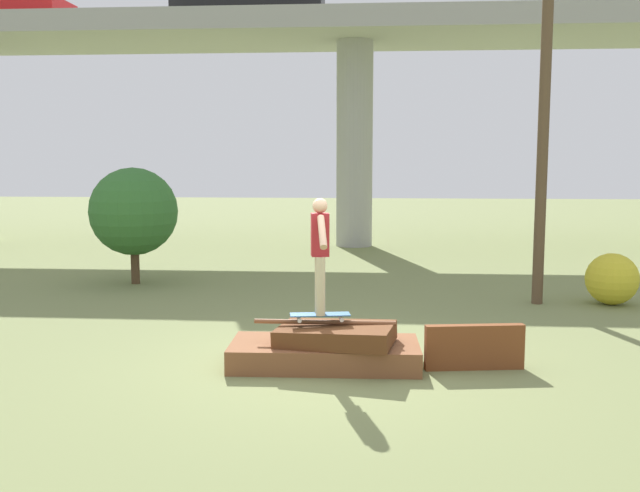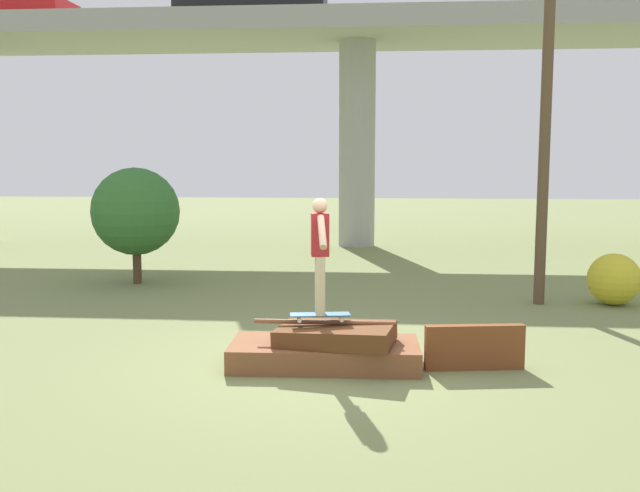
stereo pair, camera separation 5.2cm
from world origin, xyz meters
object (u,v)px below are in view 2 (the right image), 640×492
Objects in this scene: utility_pole at (547,80)px; bush_yellow_flowering at (614,279)px; skateboard at (320,315)px; car_on_overpass_right at (4,7)px; skater at (320,248)px; tree_behind_left at (135,212)px.

utility_pole is 3.83m from bush_yellow_flowering.
skateboard is at bearing -130.51° from utility_pole.
car_on_overpass_right is at bearing 130.12° from skateboard.
utility_pole is 8.29× the size of bush_yellow_flowering.
car_on_overpass_right is (-10.80, 12.82, 6.63)m from skateboard.
car_on_overpass_right is (-10.80, 12.82, 5.77)m from skater.
tree_behind_left reaches higher than bush_yellow_flowering.
tree_behind_left reaches higher than skater.
car_on_overpass_right is at bearing 149.66° from utility_pole.
skater is at bearing -139.20° from bush_yellow_flowering.
utility_pole is at bearing 49.49° from skater.
bush_yellow_flowering is (5.04, 4.35, -1.06)m from skater.
car_on_overpass_right reaches higher than utility_pole.
tree_behind_left is at bearing 171.04° from bush_yellow_flowering.
skateboard is 7.38m from tree_behind_left.
utility_pole is (3.70, 4.33, 2.52)m from skater.
skater is 17.73m from car_on_overpass_right.
tree_behind_left reaches higher than skateboard.
utility_pole is (14.50, -8.49, -3.24)m from car_on_overpass_right.
tree_behind_left is (6.38, -6.98, -5.75)m from car_on_overpass_right.
skater is 0.37× the size of car_on_overpass_right.
tree_behind_left is (-4.42, 5.84, 0.87)m from skateboard.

